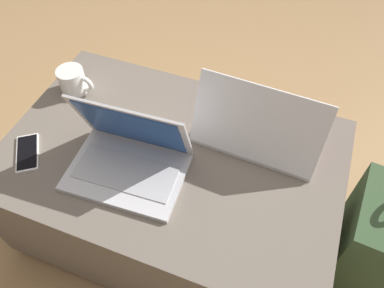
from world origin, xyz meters
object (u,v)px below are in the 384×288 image
(laptop_near, at_px, (129,157))
(cell_phone, at_px, (28,153))
(coffee_mug, at_px, (73,81))
(backpack, at_px, (372,241))
(laptop_far, at_px, (258,130))

(laptop_near, height_order, cell_phone, laptop_near)
(cell_phone, relative_size, coffee_mug, 1.19)
(backpack, bearing_deg, cell_phone, 107.08)
(laptop_near, relative_size, coffee_mug, 2.70)
(backpack, bearing_deg, laptop_far, 86.65)
(laptop_near, bearing_deg, laptop_far, 32.78)
(laptop_far, relative_size, backpack, 0.83)
(backpack, relative_size, coffee_mug, 3.64)
(cell_phone, height_order, backpack, cell_phone)
(laptop_far, height_order, coffee_mug, laptop_far)
(laptop_near, relative_size, backpack, 0.74)
(cell_phone, xyz_separation_m, coffee_mug, (-0.01, 0.29, 0.04))
(laptop_near, relative_size, laptop_far, 0.89)
(laptop_near, xyz_separation_m, laptop_far, (0.31, 0.23, -0.00))
(backpack, bearing_deg, laptop_near, 107.05)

